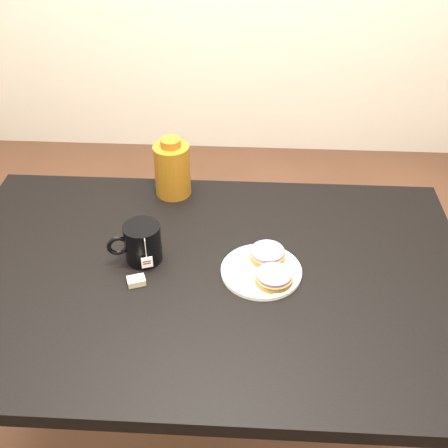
% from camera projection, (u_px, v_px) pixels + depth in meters
% --- Properties ---
extents(ground_plane, '(4.00, 4.00, 0.00)m').
position_uv_depth(ground_plane, '(210.00, 434.00, 1.94)').
color(ground_plane, brown).
extents(table, '(1.40, 0.90, 0.75)m').
position_uv_depth(table, '(207.00, 296.00, 1.53)').
color(table, black).
rests_on(table, ground_plane).
extents(plate, '(0.21, 0.21, 0.02)m').
position_uv_depth(plate, '(261.00, 271.00, 1.48)').
color(plate, white).
rests_on(plate, table).
extents(bagel_back, '(0.13, 0.13, 0.03)m').
position_uv_depth(bagel_back, '(267.00, 254.00, 1.51)').
color(bagel_back, brown).
rests_on(bagel_back, plate).
extents(bagel_front, '(0.11, 0.11, 0.03)m').
position_uv_depth(bagel_front, '(274.00, 277.00, 1.43)').
color(bagel_front, brown).
rests_on(bagel_front, plate).
extents(mug, '(0.16, 0.13, 0.11)m').
position_uv_depth(mug, '(142.00, 243.00, 1.50)').
color(mug, black).
rests_on(mug, table).
extents(teabag_pouch, '(0.05, 0.05, 0.02)m').
position_uv_depth(teabag_pouch, '(136.00, 281.00, 1.45)').
color(teabag_pouch, '#C6B793').
rests_on(teabag_pouch, table).
extents(bagel_package, '(0.13, 0.13, 0.19)m').
position_uv_depth(bagel_package, '(172.00, 169.00, 1.73)').
color(bagel_package, '#59310B').
rests_on(bagel_package, table).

